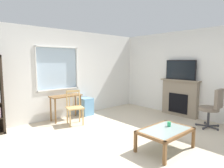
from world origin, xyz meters
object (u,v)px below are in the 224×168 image
(wooden_chair, at_px, (74,107))
(sippy_cup, at_px, (169,124))
(fireplace, at_px, (180,98))
(office_chair, at_px, (213,106))
(desk_under_window, at_px, (66,100))
(plastic_drawer_unit, at_px, (86,106))
(tv, at_px, (180,70))
(coffee_table, at_px, (165,132))

(wooden_chair, height_order, sippy_cup, wooden_chair)
(fireplace, bearing_deg, office_chair, -111.57)
(sippy_cup, bearing_deg, fireplace, 24.82)
(desk_under_window, bearing_deg, office_chair, -52.29)
(plastic_drawer_unit, relative_size, tv, 0.56)
(desk_under_window, relative_size, fireplace, 0.73)
(wooden_chair, relative_size, tv, 0.95)
(tv, bearing_deg, wooden_chair, 153.51)
(fireplace, height_order, tv, tv)
(desk_under_window, xyz_separation_m, wooden_chair, (-0.03, -0.52, -0.11))
(wooden_chair, bearing_deg, plastic_drawer_unit, 37.46)
(desk_under_window, height_order, tv, tv)
(fireplace, xyz_separation_m, tv, (-0.02, -0.00, 0.85))
(wooden_chair, bearing_deg, sippy_cup, -74.70)
(desk_under_window, relative_size, tv, 0.94)
(plastic_drawer_unit, relative_size, coffee_table, 0.52)
(sippy_cup, bearing_deg, tv, 25.00)
(plastic_drawer_unit, distance_m, office_chair, 3.56)
(fireplace, xyz_separation_m, office_chair, (-0.45, -1.15, -0.01))
(fireplace, relative_size, coffee_table, 1.19)
(desk_under_window, relative_size, wooden_chair, 0.99)
(desk_under_window, xyz_separation_m, tv, (2.82, -1.93, 0.84))
(tv, distance_m, sippy_cup, 2.59)
(wooden_chair, distance_m, plastic_drawer_unit, 0.95)
(desk_under_window, height_order, fireplace, fireplace)
(desk_under_window, distance_m, sippy_cup, 3.02)
(wooden_chair, relative_size, sippy_cup, 10.00)
(fireplace, xyz_separation_m, coffee_table, (-2.39, -1.06, -0.21))
(office_chair, relative_size, coffee_table, 0.97)
(fireplace, height_order, office_chair, fireplace)
(office_chair, xyz_separation_m, sippy_cup, (-1.74, 0.13, -0.11))
(desk_under_window, xyz_separation_m, plastic_drawer_unit, (0.71, 0.05, -0.31))
(wooden_chair, xyz_separation_m, sippy_cup, (0.67, -2.43, -0.02))
(plastic_drawer_unit, bearing_deg, coffee_table, -95.02)
(fireplace, distance_m, office_chair, 1.23)
(plastic_drawer_unit, bearing_deg, office_chair, -61.88)
(desk_under_window, relative_size, plastic_drawer_unit, 1.67)
(wooden_chair, height_order, coffee_table, wooden_chair)
(wooden_chair, xyz_separation_m, fireplace, (2.86, -1.42, 0.10))
(wooden_chair, height_order, office_chair, office_chair)
(coffee_table, bearing_deg, fireplace, 23.98)
(fireplace, height_order, sippy_cup, fireplace)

